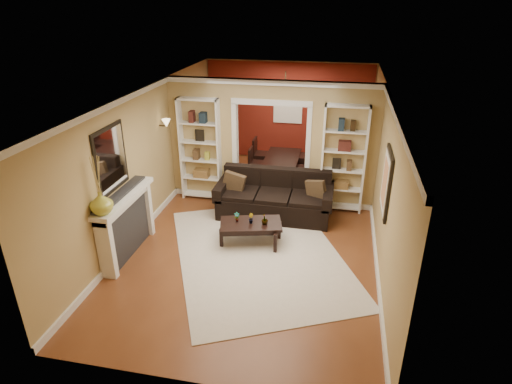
% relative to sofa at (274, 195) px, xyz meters
% --- Properties ---
extents(floor, '(8.00, 8.00, 0.00)m').
position_rel_sofa_xyz_m(floor, '(-0.20, -0.45, -0.47)').
color(floor, brown).
rests_on(floor, ground).
extents(ceiling, '(8.00, 8.00, 0.00)m').
position_rel_sofa_xyz_m(ceiling, '(-0.20, -0.45, 2.23)').
color(ceiling, white).
rests_on(ceiling, ground).
extents(wall_back, '(8.00, 0.00, 8.00)m').
position_rel_sofa_xyz_m(wall_back, '(-0.20, 3.55, 0.88)').
color(wall_back, tan).
rests_on(wall_back, ground).
extents(wall_front, '(8.00, 0.00, 8.00)m').
position_rel_sofa_xyz_m(wall_front, '(-0.20, -4.45, 0.88)').
color(wall_front, tan).
rests_on(wall_front, ground).
extents(wall_left, '(0.00, 8.00, 8.00)m').
position_rel_sofa_xyz_m(wall_left, '(-2.45, -0.45, 0.88)').
color(wall_left, tan).
rests_on(wall_left, ground).
extents(wall_right, '(0.00, 8.00, 8.00)m').
position_rel_sofa_xyz_m(wall_right, '(2.05, -0.45, 0.88)').
color(wall_right, tan).
rests_on(wall_right, ground).
extents(partition_wall, '(4.50, 0.15, 2.70)m').
position_rel_sofa_xyz_m(partition_wall, '(-0.20, 0.75, 0.88)').
color(partition_wall, tan).
rests_on(partition_wall, floor).
extents(red_back_panel, '(4.44, 0.04, 2.64)m').
position_rel_sofa_xyz_m(red_back_panel, '(-0.20, 3.52, 0.85)').
color(red_back_panel, maroon).
rests_on(red_back_panel, floor).
extents(dining_window, '(0.78, 0.03, 0.98)m').
position_rel_sofa_xyz_m(dining_window, '(-0.20, 3.48, 1.08)').
color(dining_window, '#8CA5CC').
rests_on(dining_window, wall_back).
extents(area_rug, '(4.18, 4.73, 0.01)m').
position_rel_sofa_xyz_m(area_rug, '(-0.02, -1.54, -0.46)').
color(area_rug, beige).
rests_on(area_rug, floor).
extents(sofa, '(2.41, 1.04, 0.94)m').
position_rel_sofa_xyz_m(sofa, '(0.00, 0.00, 0.00)').
color(sofa, black).
rests_on(sofa, floor).
extents(pillow_left, '(0.46, 0.17, 0.45)m').
position_rel_sofa_xyz_m(pillow_left, '(-0.85, -0.02, 0.21)').
color(pillow_left, '#503A22').
rests_on(pillow_left, sofa).
extents(pillow_right, '(0.41, 0.26, 0.40)m').
position_rel_sofa_xyz_m(pillow_right, '(0.85, -0.02, 0.19)').
color(pillow_right, '#503A22').
rests_on(pillow_right, sofa).
extents(coffee_table, '(1.24, 0.87, 0.43)m').
position_rel_sofa_xyz_m(coffee_table, '(-0.25, -1.17, -0.26)').
color(coffee_table, black).
rests_on(coffee_table, floor).
extents(plant_left, '(0.11, 0.10, 0.19)m').
position_rel_sofa_xyz_m(plant_left, '(-0.51, -1.17, 0.05)').
color(plant_left, '#336626').
rests_on(plant_left, coffee_table).
extents(plant_center, '(0.12, 0.13, 0.18)m').
position_rel_sofa_xyz_m(plant_center, '(-0.25, -1.17, 0.05)').
color(plant_center, '#336626').
rests_on(plant_center, coffee_table).
extents(plant_right, '(0.16, 0.16, 0.21)m').
position_rel_sofa_xyz_m(plant_right, '(0.01, -1.17, 0.06)').
color(plant_right, '#336626').
rests_on(plant_right, coffee_table).
extents(bookshelf_left, '(0.90, 0.30, 2.30)m').
position_rel_sofa_xyz_m(bookshelf_left, '(-1.75, 0.58, 0.68)').
color(bookshelf_left, white).
rests_on(bookshelf_left, floor).
extents(bookshelf_right, '(0.90, 0.30, 2.30)m').
position_rel_sofa_xyz_m(bookshelf_right, '(1.35, 0.58, 0.68)').
color(bookshelf_right, white).
rests_on(bookshelf_right, floor).
extents(fireplace, '(0.32, 1.70, 1.16)m').
position_rel_sofa_xyz_m(fireplace, '(-2.29, -1.95, 0.11)').
color(fireplace, white).
rests_on(fireplace, floor).
extents(vase, '(0.46, 0.46, 0.37)m').
position_rel_sofa_xyz_m(vase, '(-2.29, -2.63, 0.87)').
color(vase, '#ADB038').
rests_on(vase, fireplace).
extents(mirror, '(0.03, 0.95, 1.10)m').
position_rel_sofa_xyz_m(mirror, '(-2.43, -1.95, 1.33)').
color(mirror, silver).
rests_on(mirror, wall_left).
extents(wall_sconce, '(0.18, 0.18, 0.22)m').
position_rel_sofa_xyz_m(wall_sconce, '(-2.35, 0.10, 1.36)').
color(wall_sconce, '#FFE0A5').
rests_on(wall_sconce, wall_left).
extents(framed_art, '(0.04, 0.85, 1.05)m').
position_rel_sofa_xyz_m(framed_art, '(2.01, -1.45, 1.08)').
color(framed_art, black).
rests_on(framed_art, wall_right).
extents(dining_table, '(1.52, 0.85, 0.54)m').
position_rel_sofa_xyz_m(dining_table, '(-0.12, 2.16, -0.20)').
color(dining_table, black).
rests_on(dining_table, floor).
extents(dining_chair_nw, '(0.48, 0.48, 0.85)m').
position_rel_sofa_xyz_m(dining_chair_nw, '(-0.67, 1.86, -0.05)').
color(dining_chair_nw, black).
rests_on(dining_chair_nw, floor).
extents(dining_chair_ne, '(0.49, 0.49, 0.78)m').
position_rel_sofa_xyz_m(dining_chair_ne, '(0.43, 1.86, -0.08)').
color(dining_chair_ne, black).
rests_on(dining_chair_ne, floor).
extents(dining_chair_sw, '(0.57, 0.57, 0.91)m').
position_rel_sofa_xyz_m(dining_chair_sw, '(-0.67, 2.46, -0.01)').
color(dining_chair_sw, black).
rests_on(dining_chair_sw, floor).
extents(dining_chair_se, '(0.59, 0.59, 0.95)m').
position_rel_sofa_xyz_m(dining_chair_se, '(0.43, 2.46, 0.01)').
color(dining_chair_se, black).
rests_on(dining_chair_se, floor).
extents(chandelier, '(0.50, 0.50, 0.30)m').
position_rel_sofa_xyz_m(chandelier, '(-0.20, 2.25, 1.55)').
color(chandelier, '#322516').
rests_on(chandelier, ceiling).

